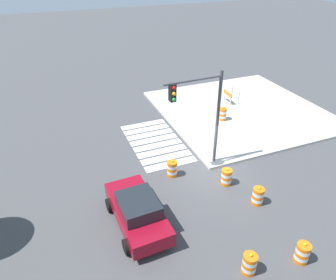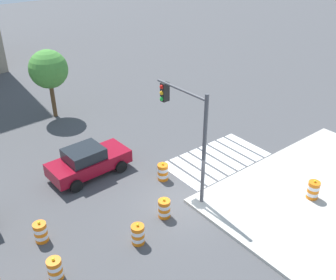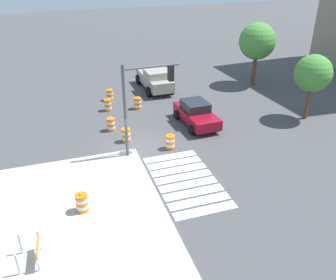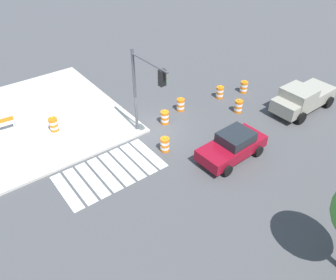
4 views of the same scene
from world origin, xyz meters
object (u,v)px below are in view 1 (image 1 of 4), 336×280
traffic_barrel_median_far (172,169)px  traffic_light_pole (200,106)px  traffic_barrel_lane_center (258,196)px  traffic_barrel_on_sidewalk (223,114)px  construction_barricade (229,95)px  traffic_barrel_near_corner (249,264)px  traffic_barrel_far_curb (226,177)px  traffic_barrel_crosswalk_end (302,253)px  sports_car (137,211)px

traffic_barrel_median_far → traffic_light_pole: traffic_light_pole is taller
traffic_barrel_lane_center → traffic_barrel_on_sidewalk: traffic_barrel_on_sidewalk is taller
traffic_light_pole → construction_barricade: bearing=-42.5°
traffic_barrel_median_far → traffic_barrel_lane_center: 4.75m
traffic_light_pole → traffic_barrel_near_corner: bearing=169.9°
traffic_barrel_lane_center → traffic_barrel_far_curb: bearing=18.7°
traffic_barrel_near_corner → traffic_barrel_crosswalk_end: same height
traffic_barrel_crosswalk_end → traffic_barrel_median_far: same height
traffic_barrel_lane_center → traffic_barrel_on_sidewalk: (8.23, -2.86, 0.15)m
traffic_barrel_on_sidewalk → traffic_barrel_near_corner: bearing=154.1°
traffic_barrel_on_sidewalk → traffic_barrel_far_curb: bearing=151.1°
traffic_barrel_crosswalk_end → traffic_barrel_on_sidewalk: (11.71, -3.26, 0.15)m
traffic_barrel_crosswalk_end → traffic_barrel_lane_center: bearing=-6.5°
traffic_barrel_median_far → traffic_barrel_crosswalk_end: bearing=-159.8°
traffic_light_pole → traffic_barrel_far_curb: bearing=-158.2°
traffic_barrel_crosswalk_end → traffic_barrel_lane_center: 3.51m
traffic_barrel_lane_center → traffic_light_pole: traffic_light_pole is taller
traffic_barrel_median_far → traffic_barrel_on_sidewalk: traffic_barrel_on_sidewalk is taller
traffic_barrel_crosswalk_end → traffic_barrel_lane_center: size_ratio=1.00×
traffic_barrel_on_sidewalk → sports_car: bearing=130.1°
traffic_light_pole → traffic_barrel_median_far: bearing=95.8°
traffic_barrel_near_corner → traffic_barrel_far_curb: (5.01, -2.01, 0.00)m
traffic_barrel_crosswalk_end → traffic_barrel_on_sidewalk: traffic_barrel_on_sidewalk is taller
traffic_barrel_lane_center → traffic_light_pole: size_ratio=0.19×
traffic_barrel_near_corner → traffic_barrel_crosswalk_end: 2.28m
traffic_barrel_crosswalk_end → traffic_barrel_on_sidewalk: size_ratio=1.00×
traffic_barrel_lane_center → traffic_barrel_near_corner: bearing=139.7°
traffic_barrel_lane_center → sports_car: bearing=81.6°
sports_car → construction_barricade: size_ratio=3.36×
sports_car → traffic_barrel_crosswalk_end: bearing=-128.5°
traffic_barrel_crosswalk_end → construction_barricade: bearing=-20.6°
sports_car → traffic_barrel_on_sidewalk: size_ratio=4.28×
traffic_barrel_far_curb → traffic_light_pole: (1.94, 0.77, 3.46)m
traffic_barrel_crosswalk_end → construction_barricade: (14.25, -5.35, 0.27)m
construction_barricade → traffic_light_pole: bearing=137.5°
traffic_barrel_near_corner → construction_barricade: 15.83m
traffic_barrel_near_corner → traffic_light_pole: traffic_light_pole is taller
traffic_barrel_median_far → construction_barricade: 10.68m
traffic_barrel_lane_center → traffic_barrel_on_sidewalk: bearing=-19.2°
traffic_barrel_far_curb → traffic_light_pole: 4.04m
traffic_barrel_crosswalk_end → construction_barricade: 15.22m
traffic_barrel_near_corner → traffic_barrel_on_sidewalk: 12.61m
sports_car → traffic_barrel_far_curb: 5.35m
traffic_barrel_crosswalk_end → sports_car: bearing=51.5°
traffic_barrel_near_corner → traffic_barrel_crosswalk_end: (-0.37, -2.25, 0.00)m
construction_barricade → traffic_barrel_near_corner: bearing=151.3°
traffic_barrel_on_sidewalk → construction_barricade: bearing=-39.6°
traffic_barrel_on_sidewalk → traffic_light_pole: traffic_light_pole is taller
traffic_barrel_median_far → traffic_barrel_on_sidewalk: bearing=-52.2°
traffic_barrel_on_sidewalk → traffic_barrel_median_far: bearing=127.8°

